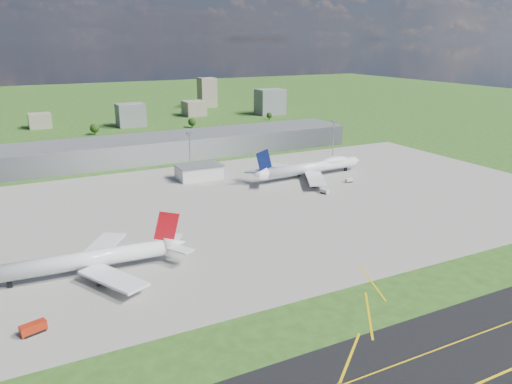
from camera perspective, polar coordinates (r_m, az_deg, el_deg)
name	(u,v)px	position (r m, az deg, el deg)	size (l,w,h in m)	color
ground	(159,163)	(349.85, -10.98, 3.27)	(1400.00, 1400.00, 0.00)	#2A4F18
apron	(242,206)	(253.93, -1.66, -1.66)	(360.00, 190.00, 0.08)	gray
terminal	(153,148)	(362.31, -11.73, 4.92)	(300.00, 42.00, 15.00)	gray
ops_building	(199,172)	(305.79, -6.54, 2.27)	(26.00, 16.00, 8.00)	silver
mast_center	(190,146)	(316.41, -7.59, 5.28)	(3.50, 2.00, 25.90)	gray
mast_east	(334,131)	(367.36, 8.86, 6.86)	(3.50, 2.00, 25.90)	gray
airliner_red_twin	(90,260)	(190.77, -18.49, -7.39)	(73.61, 57.27, 20.19)	white
airliner_blue_quad	(312,168)	(309.31, 6.44, 2.80)	(80.57, 63.13, 21.04)	white
fire_truck	(33,329)	(162.32, -24.11, -14.06)	(7.76, 4.68, 3.26)	#A8220C
tug_yellow	(151,244)	(210.79, -11.88, -5.82)	(3.44, 2.40, 1.61)	orange
van_white_near	(324,192)	(276.88, 7.82, 0.05)	(3.39, 5.29, 2.50)	silver
van_white_far	(349,180)	(301.28, 10.61, 1.30)	(4.55, 2.34, 2.34)	silver
bldg_cw	(40,121)	(523.57, -23.47, 7.48)	(20.00, 18.00, 14.00)	gray
bldg_c	(131,115)	(505.12, -14.12, 8.53)	(26.00, 20.00, 22.00)	slate
bldg_ce	(194,108)	(566.30, -7.10, 9.47)	(22.00, 24.00, 16.00)	gray
bldg_e	(270,102)	(571.36, 1.61, 10.27)	(30.00, 22.00, 28.00)	slate
bldg_tall_e	(207,93)	(635.02, -5.61, 11.24)	(20.00, 18.00, 36.00)	gray
tree_c	(94,128)	(469.15, -17.98, 6.95)	(8.10, 8.10, 9.90)	#382314
tree_e	(192,122)	(486.74, -7.32, 7.94)	(7.65, 7.65, 9.35)	#382314
tree_far_e	(269,115)	(532.65, 1.53, 8.75)	(6.30, 6.30, 7.70)	#382314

